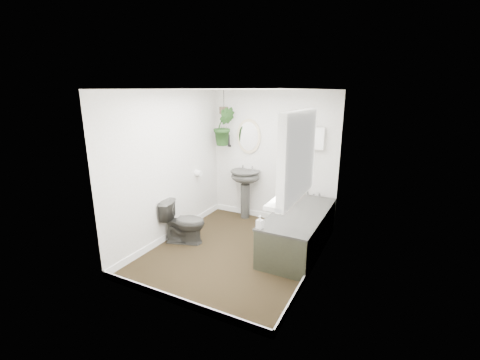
% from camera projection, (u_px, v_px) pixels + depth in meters
% --- Properties ---
extents(floor, '(2.30, 2.80, 0.02)m').
position_uv_depth(floor, '(235.00, 251.00, 4.75)').
color(floor, black).
rests_on(floor, ground).
extents(ceiling, '(2.30, 2.80, 0.02)m').
position_uv_depth(ceiling, '(235.00, 89.00, 4.13)').
color(ceiling, white).
rests_on(ceiling, ground).
extents(wall_back, '(2.30, 0.02, 2.30)m').
position_uv_depth(wall_back, '(272.00, 158.00, 5.65)').
color(wall_back, silver).
rests_on(wall_back, ground).
extents(wall_front, '(2.30, 0.02, 2.30)m').
position_uv_depth(wall_front, '(170.00, 207.00, 3.23)').
color(wall_front, silver).
rests_on(wall_front, ground).
extents(wall_left, '(0.02, 2.80, 2.30)m').
position_uv_depth(wall_left, '(169.00, 167.00, 4.95)').
color(wall_left, silver).
rests_on(wall_left, ground).
extents(wall_right, '(0.02, 2.80, 2.30)m').
position_uv_depth(wall_right, '(319.00, 187.00, 3.93)').
color(wall_right, silver).
rests_on(wall_right, ground).
extents(skirting, '(2.30, 2.80, 0.10)m').
position_uv_depth(skirting, '(235.00, 248.00, 4.73)').
color(skirting, white).
rests_on(skirting, floor).
extents(bathtub, '(0.72, 1.72, 0.58)m').
position_uv_depth(bathtub, '(299.00, 230.00, 4.75)').
color(bathtub, '#33322F').
rests_on(bathtub, floor).
extents(bath_screen, '(0.04, 0.72, 1.40)m').
position_uv_depth(bath_screen, '(291.00, 157.00, 5.05)').
color(bath_screen, silver).
rests_on(bath_screen, bathtub).
extents(shower_box, '(0.20, 0.10, 0.35)m').
position_uv_depth(shower_box, '(318.00, 138.00, 5.13)').
color(shower_box, white).
rests_on(shower_box, wall_back).
extents(oval_mirror, '(0.46, 0.03, 0.62)m').
position_uv_depth(oval_mirror, '(249.00, 136.00, 5.72)').
color(oval_mirror, '#CAB792').
rests_on(oval_mirror, wall_back).
extents(wall_sconce, '(0.04, 0.04, 0.22)m').
position_uv_depth(wall_sconce, '(229.00, 141.00, 5.91)').
color(wall_sconce, black).
rests_on(wall_sconce, wall_back).
extents(toilet_roll_holder, '(0.11, 0.11, 0.11)m').
position_uv_depth(toilet_roll_holder, '(198.00, 173.00, 5.59)').
color(toilet_roll_holder, white).
rests_on(toilet_roll_holder, wall_left).
extents(window_recess, '(0.08, 1.00, 0.90)m').
position_uv_depth(window_recess, '(298.00, 156.00, 3.23)').
color(window_recess, white).
rests_on(window_recess, wall_right).
extents(window_sill, '(0.18, 1.00, 0.04)m').
position_uv_depth(window_sill, '(290.00, 195.00, 3.37)').
color(window_sill, white).
rests_on(window_sill, wall_right).
extents(window_blinds, '(0.01, 0.86, 0.76)m').
position_uv_depth(window_blinds, '(294.00, 156.00, 3.25)').
color(window_blinds, white).
rests_on(window_blinds, wall_right).
extents(toilet, '(0.74, 0.55, 0.67)m').
position_uv_depth(toilet, '(184.00, 222.00, 4.94)').
color(toilet, '#33322F').
rests_on(toilet, floor).
extents(pedestal_sink, '(0.55, 0.48, 0.91)m').
position_uv_depth(pedestal_sink, '(245.00, 194.00, 5.89)').
color(pedestal_sink, '#33322F').
rests_on(pedestal_sink, floor).
extents(sill_plant, '(0.24, 0.22, 0.22)m').
position_uv_depth(sill_plant, '(290.00, 179.00, 3.48)').
color(sill_plant, black).
rests_on(sill_plant, window_sill).
extents(hanging_plant, '(0.47, 0.45, 0.67)m').
position_uv_depth(hanging_plant, '(224.00, 126.00, 5.63)').
color(hanging_plant, black).
rests_on(hanging_plant, ceiling).
extents(soap_bottle, '(0.09, 0.09, 0.17)m').
position_uv_depth(soap_bottle, '(260.00, 222.00, 4.10)').
color(soap_bottle, black).
rests_on(soap_bottle, bathtub).
extents(hanging_pot, '(0.16, 0.16, 0.12)m').
position_uv_depth(hanging_pot, '(224.00, 110.00, 5.55)').
color(hanging_pot, '#3D2F22').
rests_on(hanging_pot, ceiling).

